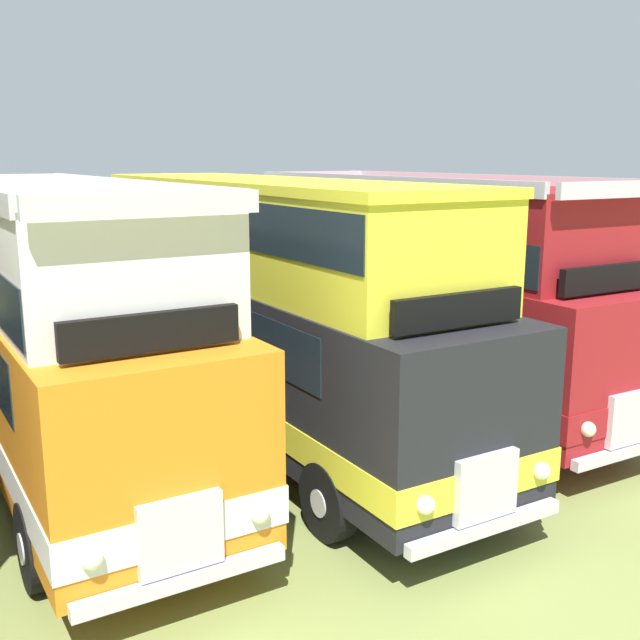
% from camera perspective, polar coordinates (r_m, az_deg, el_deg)
% --- Properties ---
extents(ground_plane, '(200.00, 200.00, 0.00)m').
position_cam_1_polar(ground_plane, '(13.04, -18.52, -10.27)').
color(ground_plane, olive).
extents(bus_third_in_row, '(3.00, 10.51, 4.52)m').
position_cam_1_polar(bus_third_in_row, '(12.49, -19.40, 0.03)').
color(bus_third_in_row, orange).
rests_on(bus_third_in_row, ground).
extents(bus_fourth_in_row, '(2.95, 11.02, 4.49)m').
position_cam_1_polar(bus_fourth_in_row, '(13.14, -3.92, 1.80)').
color(bus_fourth_in_row, black).
rests_on(bus_fourth_in_row, ground).
extents(bus_fifth_in_row, '(2.79, 10.04, 4.52)m').
position_cam_1_polar(bus_fifth_in_row, '(15.20, 7.70, 2.70)').
color(bus_fifth_in_row, maroon).
rests_on(bus_fifth_in_row, ground).
extents(rope_fence_line, '(20.13, 0.08, 1.05)m').
position_cam_1_polar(rope_fence_line, '(21.62, -23.02, 0.11)').
color(rope_fence_line, '#8C704C').
rests_on(rope_fence_line, ground).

